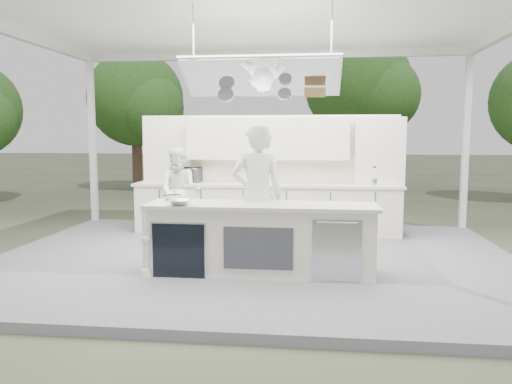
# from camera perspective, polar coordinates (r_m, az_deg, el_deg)

# --- Properties ---
(ground) EXTENTS (90.00, 90.00, 0.00)m
(ground) POSITION_cam_1_polar(r_m,az_deg,el_deg) (7.81, -0.18, -8.23)
(ground) COLOR #4E553A
(ground) RESTS_ON ground
(stage_deck) EXTENTS (8.00, 6.00, 0.12)m
(stage_deck) POSITION_cam_1_polar(r_m,az_deg,el_deg) (7.80, -0.18, -7.80)
(stage_deck) COLOR slate
(stage_deck) RESTS_ON ground
(tent) EXTENTS (8.20, 6.20, 3.86)m
(tent) POSITION_cam_1_polar(r_m,az_deg,el_deg) (7.74, -0.18, 19.38)
(tent) COLOR white
(tent) RESTS_ON ground
(demo_island) EXTENTS (3.10, 0.79, 0.95)m
(demo_island) POSITION_cam_1_polar(r_m,az_deg,el_deg) (6.77, 0.39, -5.35)
(demo_island) COLOR #EEE3C9
(demo_island) RESTS_ON stage_deck
(back_counter) EXTENTS (5.08, 0.72, 0.95)m
(back_counter) POSITION_cam_1_polar(r_m,az_deg,el_deg) (9.55, 1.18, -1.86)
(back_counter) COLOR #EEE3C9
(back_counter) RESTS_ON stage_deck
(back_wall_unit) EXTENTS (5.05, 0.48, 2.25)m
(back_wall_unit) POSITION_cam_1_polar(r_m,az_deg,el_deg) (9.64, 3.96, 4.04)
(back_wall_unit) COLOR #EEE3C9
(back_wall_unit) RESTS_ON stage_deck
(tree_cluster) EXTENTS (19.55, 9.40, 5.85)m
(tree_cluster) POSITION_cam_1_polar(r_m,az_deg,el_deg) (17.36, 3.21, 10.81)
(tree_cluster) COLOR #4D3426
(tree_cluster) RESTS_ON ground
(head_chef) EXTENTS (0.83, 0.63, 2.03)m
(head_chef) POSITION_cam_1_polar(r_m,az_deg,el_deg) (7.08, 0.14, -0.43)
(head_chef) COLOR white
(head_chef) RESTS_ON stage_deck
(sous_chef) EXTENTS (0.81, 0.63, 1.65)m
(sous_chef) POSITION_cam_1_polar(r_m,az_deg,el_deg) (9.45, -8.68, 0.11)
(sous_chef) COLOR white
(sous_chef) RESTS_ON stage_deck
(toaster_oven) EXTENTS (0.57, 0.43, 0.29)m
(toaster_oven) POSITION_cam_1_polar(r_m,az_deg,el_deg) (9.93, -7.74, 1.99)
(toaster_oven) COLOR silver
(toaster_oven) RESTS_ON back_counter
(bowl_large) EXTENTS (0.33, 0.33, 0.07)m
(bowl_large) POSITION_cam_1_polar(r_m,az_deg,el_deg) (6.65, -8.72, -1.18)
(bowl_large) COLOR silver
(bowl_large) RESTS_ON demo_island
(bowl_small) EXTENTS (0.29, 0.29, 0.08)m
(bowl_small) POSITION_cam_1_polar(r_m,az_deg,el_deg) (7.19, -9.55, -0.60)
(bowl_small) COLOR #ACAFB3
(bowl_small) RESTS_ON demo_island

